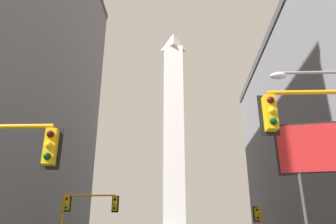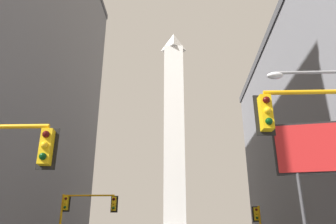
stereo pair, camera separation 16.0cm
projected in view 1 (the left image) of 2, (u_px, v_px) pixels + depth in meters
name	position (u px, v px, depth m)	size (l,w,h in m)	color
obelisk	(174.00, 133.00, 92.84)	(7.16, 7.16, 64.76)	silver
traffic_light_mid_left	(81.00, 212.00, 26.31)	(4.71, 0.50, 5.73)	orange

